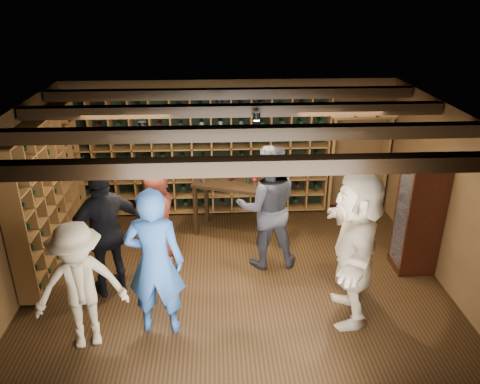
{
  "coord_description": "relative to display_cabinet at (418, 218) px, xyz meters",
  "views": [
    {
      "loc": [
        -0.27,
        -5.83,
        4.03
      ],
      "look_at": [
        0.06,
        0.2,
        1.35
      ],
      "focal_mm": 35.0,
      "sensor_mm": 36.0,
      "label": 1
    }
  ],
  "objects": [
    {
      "name": "ground",
      "position": [
        -2.71,
        -0.2,
        -0.86
      ],
      "size": [
        6.0,
        6.0,
        0.0
      ],
      "primitive_type": "plane",
      "color": "black",
      "rests_on": "ground"
    },
    {
      "name": "room_shell",
      "position": [
        -2.71,
        -0.15,
        1.56
      ],
      "size": [
        6.0,
        6.0,
        6.0
      ],
      "color": "#4F361B",
      "rests_on": "ground"
    },
    {
      "name": "wine_rack_back",
      "position": [
        -3.24,
        2.13,
        0.29
      ],
      "size": [
        4.65,
        0.3,
        2.2
      ],
      "color": "brown",
      "rests_on": "ground"
    },
    {
      "name": "wine_rack_left",
      "position": [
        -5.54,
        0.62,
        0.29
      ],
      "size": [
        0.3,
        2.65,
        2.2
      ],
      "color": "brown",
      "rests_on": "ground"
    },
    {
      "name": "crate_shelf",
      "position": [
        -0.31,
        2.12,
        0.71
      ],
      "size": [
        1.2,
        0.32,
        2.07
      ],
      "color": "brown",
      "rests_on": "ground"
    },
    {
      "name": "display_cabinet",
      "position": [
        0.0,
        0.0,
        0.0
      ],
      "size": [
        0.55,
        0.5,
        1.75
      ],
      "color": "black",
      "rests_on": "ground"
    },
    {
      "name": "man_blue_shirt",
      "position": [
        -3.74,
        -1.21,
        0.12
      ],
      "size": [
        0.74,
        0.51,
        1.95
      ],
      "primitive_type": "imported",
      "rotation": [
        0.0,
        0.0,
        3.08
      ],
      "color": "navy",
      "rests_on": "ground"
    },
    {
      "name": "man_grey_suit",
      "position": [
        -2.23,
        0.25,
        0.12
      ],
      "size": [
        0.98,
        0.77,
        1.95
      ],
      "primitive_type": "imported",
      "rotation": [
        0.0,
        0.0,
        3.18
      ],
      "color": "black",
      "rests_on": "ground"
    },
    {
      "name": "guest_red_floral",
      "position": [
        -3.91,
        0.5,
        -0.05
      ],
      "size": [
        0.52,
        0.79,
        1.61
      ],
      "primitive_type": "imported",
      "rotation": [
        0.0,
        0.0,
        1.58
      ],
      "color": "maroon",
      "rests_on": "ground"
    },
    {
      "name": "guest_woman_black",
      "position": [
        -4.5,
        -0.35,
        0.09
      ],
      "size": [
        1.18,
        0.99,
        1.89
      ],
      "primitive_type": "imported",
      "rotation": [
        0.0,
        0.0,
        3.72
      ],
      "color": "black",
      "rests_on": "ground"
    },
    {
      "name": "guest_khaki",
      "position": [
        -4.59,
        -1.43,
        -0.03
      ],
      "size": [
        1.18,
        0.84,
        1.64
      ],
      "primitive_type": "imported",
      "rotation": [
        0.0,
        0.0,
        0.24
      ],
      "color": "gray",
      "rests_on": "ground"
    },
    {
      "name": "guest_beige",
      "position": [
        -1.27,
        -1.06,
        0.16
      ],
      "size": [
        0.89,
        1.95,
        2.03
      ],
      "primitive_type": "imported",
      "rotation": [
        0.0,
        0.0,
        4.55
      ],
      "color": "tan",
      "rests_on": "ground"
    },
    {
      "name": "tasting_table",
      "position": [
        -2.72,
        1.28,
        -0.02
      ],
      "size": [
        1.42,
        1.04,
        1.24
      ],
      "rotation": [
        0.0,
        0.0,
        -0.35
      ],
      "color": "black",
      "rests_on": "ground"
    }
  ]
}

